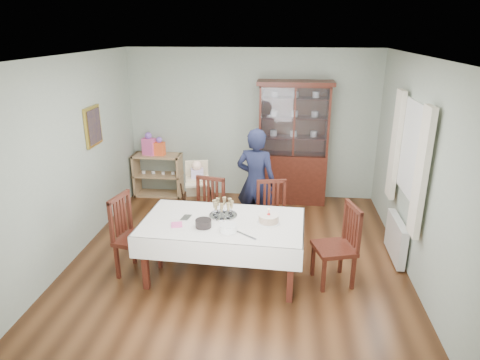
# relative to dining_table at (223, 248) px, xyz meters

# --- Properties ---
(floor) EXTENTS (5.00, 5.00, 0.00)m
(floor) POSITION_rel_dining_table_xyz_m (0.14, 0.37, -0.38)
(floor) COLOR #593319
(floor) RESTS_ON ground
(room_shell) EXTENTS (5.00, 5.00, 5.00)m
(room_shell) POSITION_rel_dining_table_xyz_m (0.14, 0.90, 1.32)
(room_shell) COLOR #9EAA99
(room_shell) RESTS_ON floor
(dining_table) EXTENTS (2.05, 1.24, 0.76)m
(dining_table) POSITION_rel_dining_table_xyz_m (0.00, 0.00, 0.00)
(dining_table) COLOR #4C1D13
(dining_table) RESTS_ON floor
(china_cabinet) EXTENTS (1.30, 0.48, 2.18)m
(china_cabinet) POSITION_rel_dining_table_xyz_m (0.89, 2.63, 0.74)
(china_cabinet) COLOR #4C1D13
(china_cabinet) RESTS_ON floor
(sideboard) EXTENTS (0.90, 0.38, 0.80)m
(sideboard) POSITION_rel_dining_table_xyz_m (-1.61, 2.65, 0.02)
(sideboard) COLOR tan
(sideboard) RESTS_ON floor
(picture_frame) EXTENTS (0.04, 0.48, 0.58)m
(picture_frame) POSITION_rel_dining_table_xyz_m (-2.08, 1.17, 1.27)
(picture_frame) COLOR gold
(picture_frame) RESTS_ON room_shell
(window) EXTENTS (0.04, 1.02, 1.22)m
(window) POSITION_rel_dining_table_xyz_m (2.36, 0.67, 1.17)
(window) COLOR white
(window) RESTS_ON room_shell
(curtain_left) EXTENTS (0.07, 0.30, 1.55)m
(curtain_left) POSITION_rel_dining_table_xyz_m (2.30, 0.05, 1.07)
(curtain_left) COLOR silver
(curtain_left) RESTS_ON room_shell
(curtain_right) EXTENTS (0.07, 0.30, 1.55)m
(curtain_right) POSITION_rel_dining_table_xyz_m (2.30, 1.29, 1.07)
(curtain_right) COLOR silver
(curtain_right) RESTS_ON room_shell
(radiator) EXTENTS (0.10, 0.80, 0.55)m
(radiator) POSITION_rel_dining_table_xyz_m (2.30, 0.67, -0.08)
(radiator) COLOR white
(radiator) RESTS_ON floor
(chair_far_left) EXTENTS (0.54, 0.54, 1.01)m
(chair_far_left) POSITION_rel_dining_table_xyz_m (-0.34, 0.72, -0.08)
(chair_far_left) COLOR #4C1D13
(chair_far_left) RESTS_ON floor
(chair_far_right) EXTENTS (0.52, 0.52, 0.98)m
(chair_far_right) POSITION_rel_dining_table_xyz_m (0.60, 0.78, -0.09)
(chair_far_right) COLOR #4C1D13
(chair_far_right) RESTS_ON floor
(chair_end_left) EXTENTS (0.56, 0.56, 1.06)m
(chair_end_left) POSITION_rel_dining_table_xyz_m (-1.11, -0.07, -0.07)
(chair_end_left) COLOR #4C1D13
(chair_end_left) RESTS_ON floor
(chair_end_right) EXTENTS (0.57, 0.57, 1.02)m
(chair_end_right) POSITION_rel_dining_table_xyz_m (1.40, -0.02, -0.08)
(chair_end_right) COLOR #4C1D13
(chair_end_right) RESTS_ON floor
(woman) EXTENTS (0.68, 0.53, 1.66)m
(woman) POSITION_rel_dining_table_xyz_m (0.33, 1.26, 0.44)
(woman) COLOR black
(woman) RESTS_ON floor
(high_chair) EXTENTS (0.58, 0.58, 1.09)m
(high_chair) POSITION_rel_dining_table_xyz_m (-0.60, 1.41, 0.04)
(high_chair) COLOR black
(high_chair) RESTS_ON floor
(champagne_tray) EXTENTS (0.36, 0.36, 0.22)m
(champagne_tray) POSITION_rel_dining_table_xyz_m (-0.01, 0.15, 0.44)
(champagne_tray) COLOR silver
(champagne_tray) RESTS_ON dining_table
(birthday_cake) EXTENTS (0.28, 0.28, 0.19)m
(birthday_cake) POSITION_rel_dining_table_xyz_m (0.57, 0.01, 0.43)
(birthday_cake) COLOR white
(birthday_cake) RESTS_ON dining_table
(plate_stack_dark) EXTENTS (0.24, 0.24, 0.09)m
(plate_stack_dark) POSITION_rel_dining_table_xyz_m (-0.21, -0.18, 0.42)
(plate_stack_dark) COLOR black
(plate_stack_dark) RESTS_ON dining_table
(plate_stack_white) EXTENTS (0.23, 0.23, 0.09)m
(plate_stack_white) POSITION_rel_dining_table_xyz_m (0.11, -0.28, 0.42)
(plate_stack_white) COLOR white
(plate_stack_white) RESTS_ON dining_table
(napkin_stack) EXTENTS (0.16, 0.16, 0.02)m
(napkin_stack) POSITION_rel_dining_table_xyz_m (-0.54, -0.18, 0.38)
(napkin_stack) COLOR #EA569B
(napkin_stack) RESTS_ON dining_table
(cutlery) EXTENTS (0.15, 0.19, 0.01)m
(cutlery) POSITION_rel_dining_table_xyz_m (-0.51, 0.05, 0.38)
(cutlery) COLOR silver
(cutlery) RESTS_ON dining_table
(cake_knife) EXTENTS (0.26, 0.21, 0.01)m
(cake_knife) POSITION_rel_dining_table_xyz_m (0.33, -0.36, 0.38)
(cake_knife) COLOR silver
(cake_knife) RESTS_ON dining_table
(gift_bag_pink) EXTENTS (0.26, 0.20, 0.42)m
(gift_bag_pink) POSITION_rel_dining_table_xyz_m (-1.74, 2.63, 0.60)
(gift_bag_pink) COLOR #EA569B
(gift_bag_pink) RESTS_ON sideboard
(gift_bag_orange) EXTENTS (0.19, 0.14, 0.34)m
(gift_bag_orange) POSITION_rel_dining_table_xyz_m (-1.54, 2.63, 0.57)
(gift_bag_orange) COLOR #FF5D28
(gift_bag_orange) RESTS_ON sideboard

